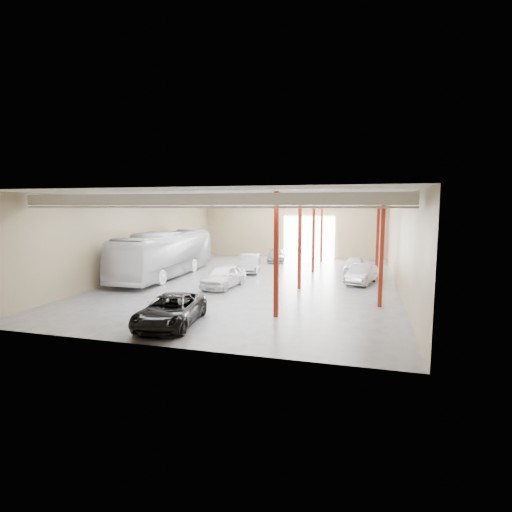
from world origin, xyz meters
The scene contains 8 objects.
depot_shell centered at (0.13, 0.48, 4.98)m, with size 22.12×32.12×7.06m.
coach_bus centered at (-8.50, 0.18, 1.98)m, with size 3.33×14.21×3.96m, color silver.
black_sedan centered at (-1.18, -13.00, 0.79)m, with size 2.63×5.70×1.58m, color black.
car_row_a centered at (-1.87, -3.00, 0.85)m, with size 2.00×4.96×1.69m, color white.
car_row_b centered at (-2.00, 4.50, 0.84)m, with size 1.78×5.10×1.68m, color #A2A2A6.
car_row_c centered at (-1.09, 12.00, 0.67)m, with size 1.88×4.61×1.34m, color gray.
car_right_near centered at (8.30, 1.41, 0.77)m, with size 1.62×4.65×1.53m, color #B3B3B8.
car_right_far centered at (7.59, 6.61, 0.73)m, with size 1.73×4.29×1.46m, color white.
Camera 1 is at (8.54, -31.35, 6.22)m, focal length 28.00 mm.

